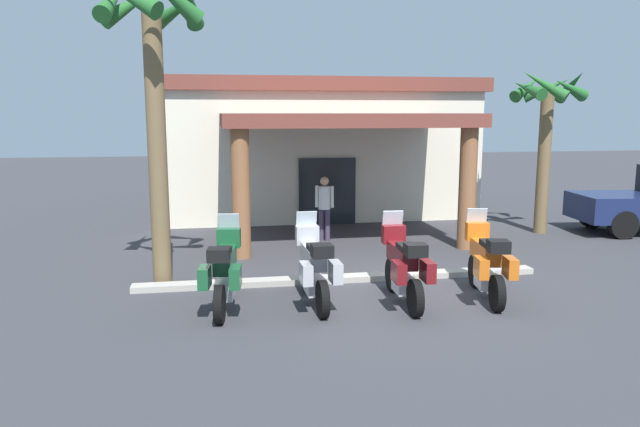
{
  "coord_description": "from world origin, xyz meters",
  "views": [
    {
      "loc": [
        -3.52,
        -11.03,
        3.49
      ],
      "look_at": [
        -1.12,
        2.51,
        1.2
      ],
      "focal_mm": 34.01,
      "sensor_mm": 36.0,
      "label": 1
    }
  ],
  "objects_px": {
    "motel_building": "(312,145)",
    "palm_tree_near_portico": "(546,114)",
    "motorcycle_green": "(224,271)",
    "pedestrian": "(324,204)",
    "palm_tree_roadside": "(154,64)",
    "motorcycle_silver": "(315,268)",
    "motorcycle_orange": "(487,263)",
    "motorcycle_maroon": "(404,267)"
  },
  "relations": [
    {
      "from": "motorcycle_green",
      "to": "palm_tree_roadside",
      "type": "xyz_separation_m",
      "value": [
        -1.24,
        1.99,
        3.74
      ]
    },
    {
      "from": "motorcycle_green",
      "to": "motorcycle_silver",
      "type": "distance_m",
      "value": 1.63
    },
    {
      "from": "motorcycle_green",
      "to": "motorcycle_orange",
      "type": "bearing_deg",
      "value": -84.5
    },
    {
      "from": "pedestrian",
      "to": "palm_tree_roadside",
      "type": "distance_m",
      "value": 6.39
    },
    {
      "from": "motorcycle_green",
      "to": "palm_tree_roadside",
      "type": "relative_size",
      "value": 0.35
    },
    {
      "from": "motel_building",
      "to": "motorcycle_green",
      "type": "height_order",
      "value": "motel_building"
    },
    {
      "from": "motorcycle_silver",
      "to": "motel_building",
      "type": "bearing_deg",
      "value": -10.14
    },
    {
      "from": "pedestrian",
      "to": "palm_tree_roadside",
      "type": "xyz_separation_m",
      "value": [
        -4.07,
        -3.55,
        3.41
      ]
    },
    {
      "from": "motel_building",
      "to": "motorcycle_maroon",
      "type": "xyz_separation_m",
      "value": [
        -0.1,
        -11.04,
        -1.65
      ]
    },
    {
      "from": "palm_tree_near_portico",
      "to": "motorcycle_orange",
      "type": "bearing_deg",
      "value": -127.43
    },
    {
      "from": "motorcycle_orange",
      "to": "palm_tree_roadside",
      "type": "height_order",
      "value": "palm_tree_roadside"
    },
    {
      "from": "palm_tree_roadside",
      "to": "palm_tree_near_portico",
      "type": "height_order",
      "value": "palm_tree_roadside"
    },
    {
      "from": "motorcycle_green",
      "to": "pedestrian",
      "type": "distance_m",
      "value": 6.24
    },
    {
      "from": "motorcycle_orange",
      "to": "motel_building",
      "type": "bearing_deg",
      "value": 18.05
    },
    {
      "from": "motorcycle_green",
      "to": "pedestrian",
      "type": "relative_size",
      "value": 1.25
    },
    {
      "from": "motorcycle_green",
      "to": "pedestrian",
      "type": "height_order",
      "value": "pedestrian"
    },
    {
      "from": "motorcycle_silver",
      "to": "motorcycle_maroon",
      "type": "distance_m",
      "value": 1.64
    },
    {
      "from": "motorcycle_green",
      "to": "motorcycle_maroon",
      "type": "height_order",
      "value": "same"
    },
    {
      "from": "motorcycle_maroon",
      "to": "motorcycle_orange",
      "type": "bearing_deg",
      "value": -87.65
    },
    {
      "from": "motorcycle_silver",
      "to": "motorcycle_maroon",
      "type": "height_order",
      "value": "same"
    },
    {
      "from": "motel_building",
      "to": "motorcycle_maroon",
      "type": "distance_m",
      "value": 11.16
    },
    {
      "from": "motel_building",
      "to": "palm_tree_roadside",
      "type": "relative_size",
      "value": 1.72
    },
    {
      "from": "motorcycle_orange",
      "to": "motorcycle_green",
      "type": "bearing_deg",
      "value": 97.59
    },
    {
      "from": "motorcycle_orange",
      "to": "pedestrian",
      "type": "xyz_separation_m",
      "value": [
        -2.05,
        5.76,
        0.33
      ]
    },
    {
      "from": "motorcycle_orange",
      "to": "palm_tree_roadside",
      "type": "xyz_separation_m",
      "value": [
        -6.13,
        2.21,
        3.74
      ]
    },
    {
      "from": "motorcycle_green",
      "to": "motorcycle_silver",
      "type": "relative_size",
      "value": 1.0
    },
    {
      "from": "motel_building",
      "to": "motorcycle_maroon",
      "type": "height_order",
      "value": "motel_building"
    },
    {
      "from": "motorcycle_silver",
      "to": "pedestrian",
      "type": "height_order",
      "value": "pedestrian"
    },
    {
      "from": "motorcycle_maroon",
      "to": "palm_tree_near_portico",
      "type": "xyz_separation_m",
      "value": [
        6.01,
        5.73,
        2.76
      ]
    },
    {
      "from": "palm_tree_roadside",
      "to": "motorcycle_orange",
      "type": "bearing_deg",
      "value": -19.82
    },
    {
      "from": "motorcycle_maroon",
      "to": "motel_building",
      "type": "bearing_deg",
      "value": 1.56
    },
    {
      "from": "motorcycle_silver",
      "to": "pedestrian",
      "type": "bearing_deg",
      "value": -13.33
    },
    {
      "from": "motel_building",
      "to": "palm_tree_near_portico",
      "type": "xyz_separation_m",
      "value": [
        5.91,
        -5.31,
        1.1
      ]
    },
    {
      "from": "pedestrian",
      "to": "palm_tree_near_portico",
      "type": "bearing_deg",
      "value": 116.38
    },
    {
      "from": "palm_tree_near_portico",
      "to": "motorcycle_silver",
      "type": "bearing_deg",
      "value": -144.19
    },
    {
      "from": "motorcycle_silver",
      "to": "pedestrian",
      "type": "relative_size",
      "value": 1.25
    },
    {
      "from": "pedestrian",
      "to": "motorcycle_maroon",
      "type": "bearing_deg",
      "value": 30.94
    },
    {
      "from": "motorcycle_orange",
      "to": "motorcycle_silver",
      "type": "bearing_deg",
      "value": 96.47
    },
    {
      "from": "motel_building",
      "to": "palm_tree_near_portico",
      "type": "height_order",
      "value": "palm_tree_near_portico"
    },
    {
      "from": "motorcycle_silver",
      "to": "palm_tree_near_portico",
      "type": "distance_m",
      "value": 9.81
    },
    {
      "from": "motorcycle_maroon",
      "to": "palm_tree_near_portico",
      "type": "height_order",
      "value": "palm_tree_near_portico"
    },
    {
      "from": "motorcycle_green",
      "to": "palm_tree_roadside",
      "type": "bearing_deg",
      "value": 39.92
    }
  ]
}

